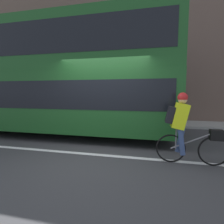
# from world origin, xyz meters

# --- Properties ---
(ground_plane) EXTENTS (80.00, 80.00, 0.00)m
(ground_plane) POSITION_xyz_m (0.00, 0.00, 0.00)
(ground_plane) COLOR #38383A
(road_center_line) EXTENTS (50.00, 0.14, 0.01)m
(road_center_line) POSITION_xyz_m (0.00, -0.06, 0.00)
(road_center_line) COLOR silver
(road_center_line) RESTS_ON ground_plane
(sidewalk_curb) EXTENTS (60.00, 1.73, 0.10)m
(sidewalk_curb) POSITION_xyz_m (0.00, 4.72, 0.05)
(sidewalk_curb) COLOR gray
(sidewalk_curb) RESTS_ON ground_plane
(building_facade) EXTENTS (60.00, 0.30, 9.26)m
(building_facade) POSITION_xyz_m (0.00, 5.73, 4.63)
(building_facade) COLOR brown
(building_facade) RESTS_ON ground_plane
(bus) EXTENTS (11.20, 2.58, 3.95)m
(bus) POSITION_xyz_m (-3.47, 1.83, 2.19)
(bus) COLOR black
(bus) RESTS_ON ground_plane
(cyclist_on_bike) EXTENTS (1.51, 0.32, 1.56)m
(cyclist_on_bike) POSITION_xyz_m (2.03, -0.14, 0.85)
(cyclist_on_bike) COLOR black
(cyclist_on_bike) RESTS_ON ground_plane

